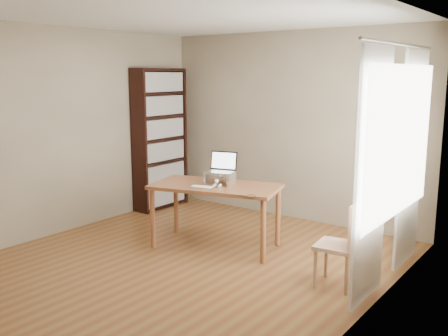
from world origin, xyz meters
TOP-DOWN VIEW (x-y plane):
  - room at (0.03, 0.01)m, footprint 4.04×4.54m
  - bookshelf at (-1.83, 1.55)m, footprint 0.30×0.90m
  - curtains at (1.92, 0.80)m, footprint 0.03×1.90m
  - desk at (-0.05, 0.61)m, footprint 1.60×1.10m
  - laptop_stand at (-0.05, 0.69)m, footprint 0.32×0.25m
  - laptop at (-0.05, 0.75)m, footprint 0.37×0.35m
  - keyboard at (-0.07, 0.39)m, footprint 0.28×0.17m
  - coaster at (0.58, 0.41)m, footprint 0.11×0.11m
  - cat at (-0.03, 0.72)m, footprint 0.25×0.49m
  - chair at (1.62, 0.42)m, footprint 0.41×0.41m

SIDE VIEW (x-z plane):
  - chair at x=1.62m, z-range 0.03..0.88m
  - desk at x=-0.05m, z-range 0.28..1.03m
  - coaster at x=0.58m, z-range 0.75..0.76m
  - keyboard at x=-0.07m, z-range 0.75..0.77m
  - cat at x=-0.03m, z-range 0.74..0.90m
  - laptop_stand at x=-0.05m, z-range 0.77..0.90m
  - laptop at x=-0.05m, z-range 0.83..1.06m
  - bookshelf at x=-1.83m, z-range 0.00..2.10m
  - curtains at x=1.92m, z-range 0.05..2.29m
  - room at x=0.03m, z-range -0.02..2.62m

